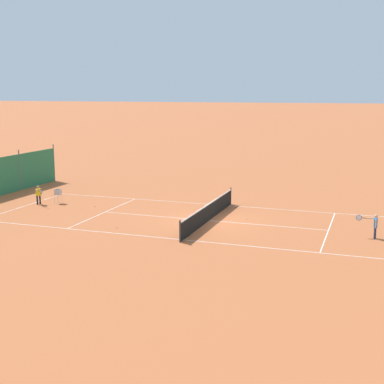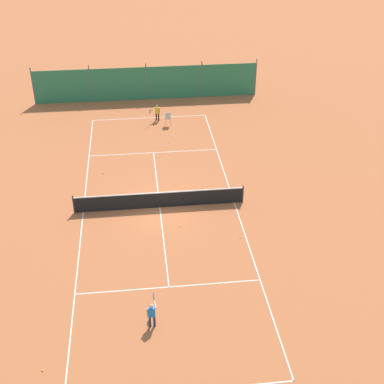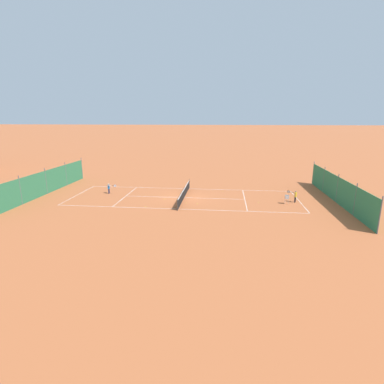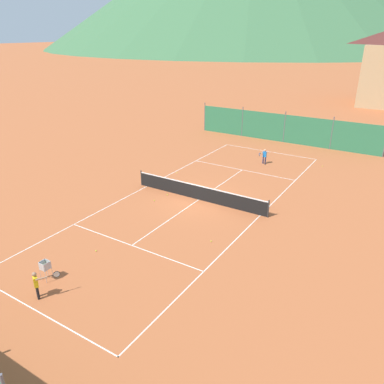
{
  "view_description": "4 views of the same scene",
  "coord_description": "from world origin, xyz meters",
  "px_view_note": "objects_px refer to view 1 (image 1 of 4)",
  "views": [
    {
      "loc": [
        27.26,
        8.49,
        7.0
      ],
      "look_at": [
        -1.55,
        -1.53,
        1.23
      ],
      "focal_mm": 50.0,
      "sensor_mm": 36.0,
      "label": 1
    },
    {
      "loc": [
        1.02,
        24.17,
        16.02
      ],
      "look_at": [
        -1.73,
        0.29,
        1.03
      ],
      "focal_mm": 50.0,
      "sensor_mm": 36.0,
      "label": 2
    },
    {
      "loc": [
        -30.55,
        -4.2,
        8.38
      ],
      "look_at": [
        -0.38,
        -0.88,
        0.74
      ],
      "focal_mm": 28.0,
      "sensor_mm": 36.0,
      "label": 3
    },
    {
      "loc": [
        10.89,
        -18.26,
        9.7
      ],
      "look_at": [
        0.25,
        -1.21,
        1.02
      ],
      "focal_mm": 35.0,
      "sensor_mm": 36.0,
      "label": 4
    }
  ],
  "objects_px": {
    "player_far_baseline": "(39,194)",
    "tennis_ball_near_corner": "(194,209)",
    "ball_hopper": "(58,193)",
    "tennis_ball_mid_court": "(117,227)",
    "tennis_ball_by_net_right": "(95,206)",
    "tennis_ball_alley_right": "(212,211)",
    "tennis_ball_service_box": "(247,219)",
    "tennis_net": "(209,212)",
    "player_near_service": "(374,224)",
    "tennis_ball_far_corner": "(279,210)"
  },
  "relations": [
    {
      "from": "tennis_ball_near_corner",
      "to": "player_near_service",
      "type": "bearing_deg",
      "value": 73.23
    },
    {
      "from": "tennis_net",
      "to": "tennis_ball_far_corner",
      "type": "bearing_deg",
      "value": 139.96
    },
    {
      "from": "tennis_net",
      "to": "tennis_ball_near_corner",
      "type": "bearing_deg",
      "value": -143.88
    },
    {
      "from": "player_near_service",
      "to": "tennis_ball_by_net_right",
      "type": "xyz_separation_m",
      "value": [
        -1.94,
        -16.31,
        -0.66
      ]
    },
    {
      "from": "tennis_ball_by_net_right",
      "to": "tennis_ball_far_corner",
      "type": "bearing_deg",
      "value": 104.01
    },
    {
      "from": "player_far_baseline",
      "to": "tennis_ball_service_box",
      "type": "relative_size",
      "value": 18.23
    },
    {
      "from": "player_near_service",
      "to": "ball_hopper",
      "type": "height_order",
      "value": "player_near_service"
    },
    {
      "from": "tennis_net",
      "to": "tennis_ball_by_net_right",
      "type": "distance_m",
      "value": 7.81
    },
    {
      "from": "player_near_service",
      "to": "tennis_ball_far_corner",
      "type": "distance_m",
      "value": 7.15
    },
    {
      "from": "player_far_baseline",
      "to": "ball_hopper",
      "type": "distance_m",
      "value": 1.18
    },
    {
      "from": "tennis_ball_alley_right",
      "to": "tennis_ball_service_box",
      "type": "bearing_deg",
      "value": 65.08
    },
    {
      "from": "tennis_net",
      "to": "tennis_ball_by_net_right",
      "type": "height_order",
      "value": "tennis_net"
    },
    {
      "from": "tennis_net",
      "to": "tennis_ball_alley_right",
      "type": "bearing_deg",
      "value": -166.72
    },
    {
      "from": "player_near_service",
      "to": "tennis_ball_near_corner",
      "type": "xyz_separation_m",
      "value": [
        -3.08,
        -10.23,
        -0.66
      ]
    },
    {
      "from": "tennis_ball_near_corner",
      "to": "tennis_ball_mid_court",
      "type": "distance_m",
      "value": 5.89
    },
    {
      "from": "tennis_ball_far_corner",
      "to": "tennis_net",
      "type": "bearing_deg",
      "value": -40.04
    },
    {
      "from": "tennis_ball_by_net_right",
      "to": "ball_hopper",
      "type": "distance_m",
      "value": 2.76
    },
    {
      "from": "tennis_ball_near_corner",
      "to": "tennis_net",
      "type": "bearing_deg",
      "value": 36.12
    },
    {
      "from": "player_near_service",
      "to": "tennis_ball_near_corner",
      "type": "bearing_deg",
      "value": -106.77
    },
    {
      "from": "tennis_ball_by_net_right",
      "to": "tennis_ball_alley_right",
      "type": "height_order",
      "value": "same"
    },
    {
      "from": "player_near_service",
      "to": "tennis_ball_mid_court",
      "type": "height_order",
      "value": "player_near_service"
    },
    {
      "from": "tennis_ball_far_corner",
      "to": "tennis_ball_service_box",
      "type": "xyz_separation_m",
      "value": [
        2.88,
        -1.27,
        0.0
      ]
    },
    {
      "from": "tennis_ball_by_net_right",
      "to": "tennis_ball_alley_right",
      "type": "xyz_separation_m",
      "value": [
        -0.97,
        7.23,
        0.0
      ]
    },
    {
      "from": "tennis_net",
      "to": "tennis_ball_service_box",
      "type": "distance_m",
      "value": 2.21
    },
    {
      "from": "tennis_net",
      "to": "player_near_service",
      "type": "distance_m",
      "value": 8.64
    },
    {
      "from": "tennis_ball_service_box",
      "to": "tennis_ball_alley_right",
      "type": "distance_m",
      "value": 2.68
    },
    {
      "from": "player_far_baseline",
      "to": "ball_hopper",
      "type": "bearing_deg",
      "value": 128.34
    },
    {
      "from": "ball_hopper",
      "to": "tennis_ball_service_box",
      "type": "bearing_deg",
      "value": 88.55
    },
    {
      "from": "tennis_ball_mid_court",
      "to": "tennis_ball_alley_right",
      "type": "height_order",
      "value": "same"
    },
    {
      "from": "player_near_service",
      "to": "tennis_ball_alley_right",
      "type": "xyz_separation_m",
      "value": [
        -2.91,
        -9.08,
        -0.66
      ]
    },
    {
      "from": "tennis_ball_near_corner",
      "to": "tennis_ball_alley_right",
      "type": "bearing_deg",
      "value": 81.53
    },
    {
      "from": "player_far_baseline",
      "to": "tennis_ball_by_net_right",
      "type": "relative_size",
      "value": 18.23
    },
    {
      "from": "player_far_baseline",
      "to": "player_near_service",
      "type": "bearing_deg",
      "value": 86.08
    },
    {
      "from": "player_near_service",
      "to": "tennis_ball_alley_right",
      "type": "bearing_deg",
      "value": -107.77
    },
    {
      "from": "ball_hopper",
      "to": "tennis_ball_mid_court",
      "type": "bearing_deg",
      "value": 55.38
    },
    {
      "from": "tennis_ball_mid_court",
      "to": "tennis_ball_far_corner",
      "type": "bearing_deg",
      "value": 133.86
    },
    {
      "from": "player_far_baseline",
      "to": "tennis_ball_service_box",
      "type": "distance_m",
      "value": 13.29
    },
    {
      "from": "tennis_ball_service_box",
      "to": "ball_hopper",
      "type": "relative_size",
      "value": 0.07
    },
    {
      "from": "player_far_baseline",
      "to": "tennis_ball_far_corner",
      "type": "relative_size",
      "value": 18.23
    },
    {
      "from": "player_near_service",
      "to": "player_far_baseline",
      "type": "height_order",
      "value": "player_far_baseline"
    },
    {
      "from": "tennis_ball_near_corner",
      "to": "tennis_ball_far_corner",
      "type": "relative_size",
      "value": 1.0
    },
    {
      "from": "tennis_ball_by_net_right",
      "to": "tennis_ball_service_box",
      "type": "distance_m",
      "value": 9.66
    },
    {
      "from": "player_far_baseline",
      "to": "tennis_ball_far_corner",
      "type": "distance_m",
      "value": 14.93
    },
    {
      "from": "player_far_baseline",
      "to": "tennis_ball_near_corner",
      "type": "height_order",
      "value": "player_far_baseline"
    },
    {
      "from": "tennis_ball_mid_court",
      "to": "ball_hopper",
      "type": "bearing_deg",
      "value": -124.62
    },
    {
      "from": "tennis_ball_mid_court",
      "to": "player_near_service",
      "type": "bearing_deg",
      "value": 100.32
    },
    {
      "from": "tennis_net",
      "to": "tennis_ball_mid_court",
      "type": "relative_size",
      "value": 139.09
    },
    {
      "from": "tennis_ball_mid_court",
      "to": "tennis_ball_by_net_right",
      "type": "xyz_separation_m",
      "value": [
        -4.24,
        -3.68,
        0.0
      ]
    },
    {
      "from": "tennis_ball_mid_court",
      "to": "tennis_ball_alley_right",
      "type": "bearing_deg",
      "value": 145.76
    },
    {
      "from": "player_near_service",
      "to": "tennis_ball_far_corner",
      "type": "relative_size",
      "value": 18.01
    }
  ]
}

